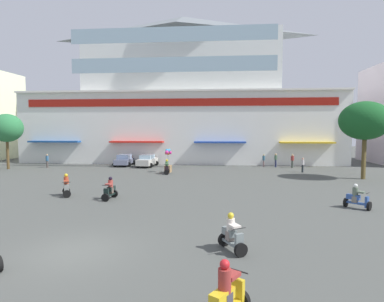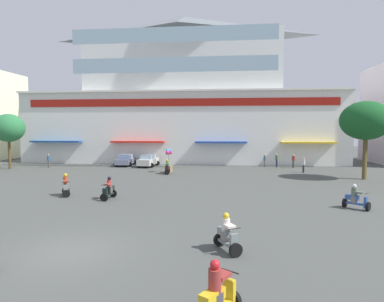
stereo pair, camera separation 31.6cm
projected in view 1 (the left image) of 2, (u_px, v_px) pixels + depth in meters
The scene contains 19 objects.
ground_plane at pixel (149, 189), 25.27m from camera, with size 128.00×128.00×0.00m, color #494C48.
colonial_building at pixel (183, 99), 47.47m from camera, with size 43.55×16.32×20.94m.
plaza_tree_1 at pixel (365, 123), 29.92m from camera, with size 3.98×4.15×6.89m.
plaza_tree_2 at pixel (7, 128), 37.28m from camera, with size 3.66×3.36×6.39m.
plaza_tree_3 at pixel (365, 121), 29.82m from camera, with size 4.55×4.28×7.22m.
parked_car_0 at pixel (124, 160), 40.83m from camera, with size 2.37×3.85×1.44m.
parked_car_1 at pixel (147, 161), 40.02m from camera, with size 2.41×4.23×1.46m.
scooter_rider_2 at pixel (66, 187), 22.60m from camera, with size 1.11×1.47×1.57m.
scooter_rider_3 at pixel (167, 168), 33.55m from camera, with size 0.69×1.52×1.52m.
scooter_rider_4 at pixel (110, 190), 21.52m from camera, with size 0.68×1.48×1.51m.
scooter_rider_5 at pixel (232, 235), 12.44m from camera, with size 1.12×1.44×1.49m.
scooter_rider_7 at pixel (227, 295), 7.89m from camera, with size 1.23×1.50×1.59m.
scooter_rider_8 at pixel (357, 198), 19.08m from camera, with size 1.43×1.34×1.46m.
pedestrian_0 at pixel (303, 164), 34.73m from camera, with size 0.36×0.36×1.59m.
pedestrian_1 at pixel (276, 159), 39.34m from camera, with size 0.48×0.48×1.68m.
pedestrian_2 at pixel (47, 160), 38.92m from camera, with size 0.42×0.42×1.65m.
pedestrian_3 at pixel (292, 160), 38.77m from camera, with size 0.53×0.53×1.65m.
pedestrian_4 at pixel (264, 160), 39.81m from camera, with size 0.43×0.43×1.55m.
balloon_vendor_cart at pixel (168, 162), 34.71m from camera, with size 0.73×0.96×2.55m.
Camera 1 is at (5.53, -11.61, 4.72)m, focal length 30.32 mm.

